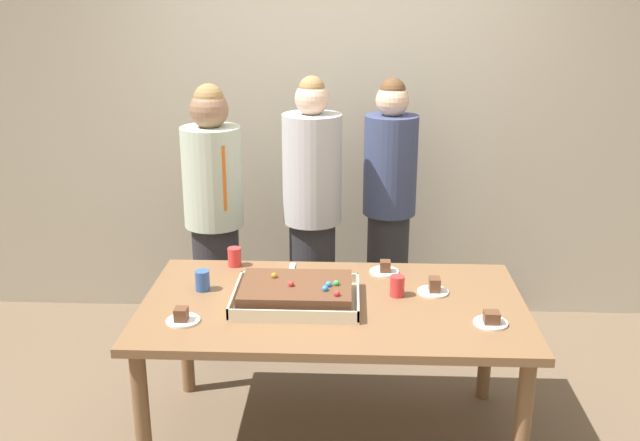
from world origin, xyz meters
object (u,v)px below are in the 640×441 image
(drink_cup_nearest, at_px, (397,286))
(drink_cup_middle, at_px, (234,257))
(plated_slice_far_right, at_px, (434,288))
(cake_server_utensil, at_px, (291,270))
(party_table, at_px, (333,317))
(plated_slice_near_left, at_px, (182,318))
(plated_slice_far_left, at_px, (385,269))
(person_striped_tie_right, at_px, (389,209))
(plated_slice_near_right, at_px, (491,320))
(person_serving_front, at_px, (214,219))
(sheet_cake, at_px, (296,294))
(drink_cup_far_end, at_px, (202,281))
(person_green_shirt_behind, at_px, (312,216))

(drink_cup_nearest, xyz_separation_m, drink_cup_middle, (-0.83, 0.35, 0.00))
(plated_slice_far_right, xyz_separation_m, cake_server_utensil, (-0.71, 0.24, -0.02))
(party_table, relative_size, drink_cup_nearest, 17.89)
(plated_slice_near_left, height_order, plated_slice_far_left, same)
(person_striped_tie_right, bearing_deg, plated_slice_far_left, 18.64)
(plated_slice_near_right, relative_size, person_striped_tie_right, 0.09)
(cake_server_utensil, xyz_separation_m, person_serving_front, (-0.49, 0.53, 0.10))
(cake_server_utensil, bearing_deg, drink_cup_middle, 168.31)
(plated_slice_far_left, relative_size, person_serving_front, 0.09)
(party_table, relative_size, drink_cup_middle, 17.89)
(party_table, height_order, drink_cup_nearest, drink_cup_nearest)
(sheet_cake, xyz_separation_m, plated_slice_near_left, (-0.49, -0.22, -0.03))
(drink_cup_middle, xyz_separation_m, drink_cup_far_end, (-0.11, -0.32, 0.00))
(drink_cup_far_end, bearing_deg, plated_slice_far_right, 0.83)
(drink_cup_far_end, bearing_deg, person_serving_front, 96.07)
(person_serving_front, height_order, person_green_shirt_behind, person_green_shirt_behind)
(plated_slice_far_right, distance_m, person_green_shirt_behind, 1.02)
(party_table, bearing_deg, drink_cup_far_end, 170.38)
(sheet_cake, height_order, person_serving_front, person_serving_front)
(party_table, xyz_separation_m, drink_cup_far_end, (-0.64, 0.11, 0.13))
(plated_slice_near_left, height_order, drink_cup_nearest, drink_cup_nearest)
(party_table, distance_m, plated_slice_far_left, 0.46)
(plated_slice_far_left, xyz_separation_m, cake_server_utensil, (-0.48, 0.00, -0.02))
(cake_server_utensil, xyz_separation_m, person_green_shirt_behind, (0.08, 0.56, 0.12))
(party_table, relative_size, sheet_cake, 3.07)
(person_striped_tie_right, bearing_deg, plated_slice_far_right, 32.44)
(sheet_cake, bearing_deg, drink_cup_far_end, 164.76)
(cake_server_utensil, relative_size, person_striped_tie_right, 0.12)
(sheet_cake, relative_size, plated_slice_near_right, 3.89)
(plated_slice_near_right, distance_m, plated_slice_far_right, 0.39)
(person_green_shirt_behind, bearing_deg, plated_slice_near_left, -22.15)
(plated_slice_near_left, relative_size, drink_cup_middle, 1.50)
(plated_slice_far_left, relative_size, person_green_shirt_behind, 0.09)
(plated_slice_far_right, relative_size, person_serving_front, 0.09)
(plated_slice_near_left, bearing_deg, plated_slice_near_right, 1.46)
(plated_slice_near_right, relative_size, plated_slice_far_right, 1.00)
(drink_cup_middle, xyz_separation_m, person_serving_front, (-0.19, 0.47, 0.06))
(drink_cup_middle, relative_size, person_striped_tie_right, 0.06)
(person_striped_tie_right, bearing_deg, plated_slice_near_left, -12.44)
(sheet_cake, bearing_deg, drink_cup_nearest, 11.99)
(drink_cup_far_end, distance_m, person_striped_tie_right, 1.39)
(sheet_cake, distance_m, drink_cup_middle, 0.58)
(person_serving_front, relative_size, person_striped_tie_right, 0.99)
(party_table, bearing_deg, person_serving_front, 128.69)
(person_striped_tie_right, bearing_deg, drink_cup_nearest, 22.36)
(plated_slice_near_left, bearing_deg, party_table, 20.16)
(plated_slice_near_right, xyz_separation_m, drink_cup_middle, (-1.23, 0.64, 0.03))
(drink_cup_nearest, bearing_deg, drink_cup_far_end, 178.40)
(plated_slice_far_right, relative_size, drink_cup_middle, 1.50)
(plated_slice_near_left, bearing_deg, drink_cup_far_end, 86.48)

